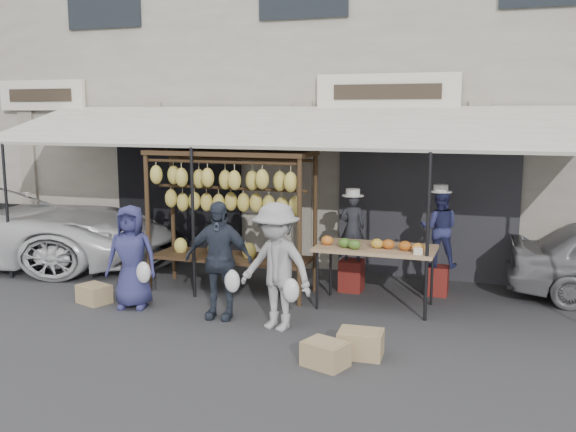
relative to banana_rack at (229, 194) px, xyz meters
name	(u,v)px	position (x,y,z in m)	size (l,w,h in m)	color
ground_plane	(223,327)	(0.58, -1.56, -1.57)	(90.00, 90.00, 0.00)	#2D2D30
shophouse	(345,73)	(0.58, 4.93, 2.08)	(24.00, 6.15, 7.30)	#AFA797
awning	(281,127)	(0.59, 0.72, 1.00)	(10.00, 2.35, 2.92)	silver
banana_rack	(229,194)	(0.00, 0.00, 0.00)	(2.60, 0.90, 2.24)	#311E12
produce_table	(375,249)	(2.31, -0.07, -0.70)	(1.70, 0.90, 1.04)	tan
vendor_left	(352,227)	(1.79, 0.71, -0.54)	(0.39, 0.25, 1.06)	#25262C
vendor_right	(439,228)	(3.10, 0.91, -0.52)	(0.58, 0.45, 1.20)	navy
customer_left	(132,257)	(-1.02, -1.18, -0.82)	(0.74, 0.48, 1.50)	navy
customer_mid	(219,260)	(0.37, -1.20, -0.76)	(0.96, 0.40, 1.63)	#2C3341
customer_right	(276,267)	(1.27, -1.38, -0.73)	(1.08, 0.62, 1.67)	#999999
stool_left	(351,275)	(1.79, 0.71, -1.32)	(0.36, 0.36, 0.50)	maroon
stool_right	(437,280)	(3.10, 0.91, -1.34)	(0.32, 0.32, 0.46)	maroon
crate_near_a	(325,354)	(2.22, -2.39, -1.43)	(0.47, 0.36, 0.28)	tan
crate_near_b	(361,344)	(2.53, -1.98, -1.42)	(0.51, 0.39, 0.31)	tan
crate_far	(94,294)	(-1.69, -1.19, -1.43)	(0.46, 0.35, 0.27)	tan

